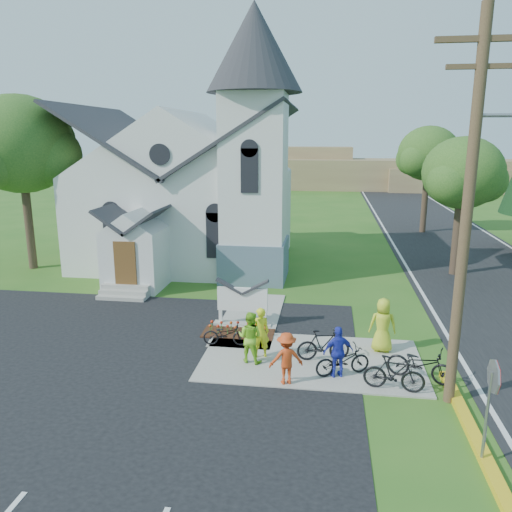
% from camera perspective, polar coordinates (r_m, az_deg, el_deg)
% --- Properties ---
extents(ground, '(120.00, 120.00, 0.00)m').
position_cam_1_polar(ground, '(16.13, 0.79, -12.27)').
color(ground, '#2D5F1B').
rests_on(ground, ground).
extents(parking_lot, '(20.00, 16.00, 0.02)m').
position_cam_1_polar(parking_lot, '(16.78, -25.29, -12.55)').
color(parking_lot, black).
rests_on(parking_lot, ground).
extents(road, '(8.00, 90.00, 0.02)m').
position_cam_1_polar(road, '(31.31, 23.05, -0.53)').
color(road, black).
rests_on(road, ground).
extents(sidewalk, '(7.00, 4.00, 0.05)m').
position_cam_1_polar(sidewalk, '(16.47, 6.31, -11.69)').
color(sidewalk, gray).
rests_on(sidewalk, ground).
extents(church, '(12.35, 12.00, 13.00)m').
position_cam_1_polar(church, '(27.94, -7.13, 9.77)').
color(church, silver).
rests_on(church, ground).
extents(church_sign, '(2.20, 0.40, 1.70)m').
position_cam_1_polar(church_sign, '(18.85, -1.57, -5.02)').
color(church_sign, gray).
rests_on(church_sign, ground).
extents(flower_bed, '(2.60, 1.10, 0.07)m').
position_cam_1_polar(flower_bed, '(18.37, -2.03, -8.84)').
color(flower_bed, '#33190E').
rests_on(flower_bed, ground).
extents(utility_pole, '(3.45, 0.28, 10.00)m').
position_cam_1_polar(utility_pole, '(13.47, 23.33, 5.54)').
color(utility_pole, '#463223').
rests_on(utility_pole, ground).
extents(stop_sign, '(0.11, 0.76, 2.48)m').
position_cam_1_polar(stop_sign, '(12.02, 25.33, -13.70)').
color(stop_sign, gray).
rests_on(stop_sign, ground).
extents(tree_lot_corner, '(5.60, 5.60, 9.15)m').
position_cam_1_polar(tree_lot_corner, '(29.12, -25.33, 11.43)').
color(tree_lot_corner, '#3B2D20').
rests_on(tree_lot_corner, ground).
extents(tree_road_near, '(4.00, 4.00, 7.05)m').
position_cam_1_polar(tree_road_near, '(27.29, 22.55, 8.69)').
color(tree_road_near, '#3B2D20').
rests_on(tree_road_near, ground).
extents(tree_road_mid, '(4.40, 4.40, 7.80)m').
position_cam_1_polar(tree_road_mid, '(39.09, 19.10, 10.96)').
color(tree_road_mid, '#3B2D20').
rests_on(tree_road_mid, ground).
extents(distant_hills, '(61.00, 10.00, 5.60)m').
position_cam_1_polar(distant_hills, '(70.92, 9.54, 9.39)').
color(distant_hills, '#7D6346').
rests_on(distant_hills, ground).
extents(cyclist_0, '(0.71, 0.59, 1.67)m').
position_cam_1_polar(cyclist_0, '(16.21, 0.48, -8.72)').
color(cyclist_0, yellow).
rests_on(cyclist_0, sidewalk).
extents(bike_0, '(1.57, 0.66, 0.81)m').
position_cam_1_polar(bike_0, '(17.24, -3.50, -8.89)').
color(bike_0, black).
rests_on(bike_0, sidewalk).
extents(cyclist_1, '(0.93, 0.80, 1.65)m').
position_cam_1_polar(cyclist_1, '(15.88, -0.69, -9.24)').
color(cyclist_1, '#80CC26').
rests_on(cyclist_1, sidewalk).
extents(bike_1, '(1.76, 0.83, 1.02)m').
position_cam_1_polar(bike_1, '(16.24, 7.70, -10.04)').
color(bike_1, black).
rests_on(bike_1, sidewalk).
extents(cyclist_2, '(0.99, 0.64, 1.56)m').
position_cam_1_polar(cyclist_2, '(15.16, 9.39, -10.75)').
color(cyclist_2, '#2530BA').
rests_on(cyclist_2, sidewalk).
extents(bike_2, '(1.81, 1.23, 0.90)m').
position_cam_1_polar(bike_2, '(15.43, 9.87, -11.68)').
color(bike_2, black).
rests_on(bike_2, sidewalk).
extents(cyclist_3, '(1.12, 0.84, 1.54)m').
position_cam_1_polar(cyclist_3, '(14.63, 3.48, -11.58)').
color(cyclist_3, red).
rests_on(cyclist_3, sidewalk).
extents(bike_3, '(1.75, 0.74, 1.02)m').
position_cam_1_polar(bike_3, '(14.84, 15.50, -12.81)').
color(bike_3, black).
rests_on(bike_3, sidewalk).
extents(cyclist_4, '(0.90, 0.59, 1.83)m').
position_cam_1_polar(cyclist_4, '(17.11, 14.28, -7.65)').
color(cyclist_4, '#B8C825').
rests_on(cyclist_4, sidewalk).
extents(bike_4, '(2.05, 1.34, 1.02)m').
position_cam_1_polar(bike_4, '(15.62, 18.29, -11.63)').
color(bike_4, black).
rests_on(bike_4, sidewalk).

